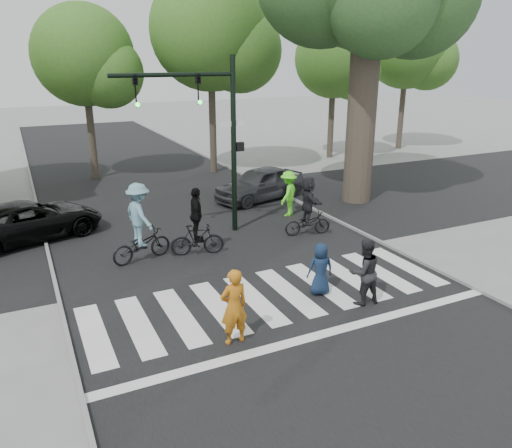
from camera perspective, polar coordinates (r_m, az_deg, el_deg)
The scene contains 20 objects.
ground at distance 12.39m, azimuth 4.01°, elevation -10.04°, with size 120.00×120.00×0.00m, color gray.
road_stem at distance 16.51m, azimuth -4.59°, elevation -2.51°, with size 10.00×70.00×0.01m, color black.
road_cross at distance 19.18m, azimuth -7.86°, elevation 0.41°, with size 70.00×10.00×0.01m, color black.
curb_left at distance 15.56m, azimuth -22.25°, elevation -5.09°, with size 0.10×70.00×0.10m, color gray.
curb_right at distance 18.79m, azimuth 9.89°, elevation 0.06°, with size 0.10×70.00×0.10m, color gray.
crosswalk at distance 12.90m, azimuth 2.55°, elevation -8.76°, with size 10.00×3.85×0.01m.
traffic_signal at distance 16.78m, azimuth -5.31°, elevation 11.56°, with size 4.45×0.29×6.00m.
bg_tree_2 at distance 26.29m, azimuth -18.48°, elevation 17.35°, with size 5.04×4.80×8.40m.
bg_tree_3 at distance 26.56m, azimuth -4.41°, elevation 20.71°, with size 6.30×6.00×10.20m.
bg_tree_4 at distance 31.08m, azimuth 9.45°, elevation 17.79°, with size 4.83×4.60×8.15m.
bg_tree_5 at distance 35.30m, azimuth 17.47°, elevation 18.48°, with size 5.67×5.40×9.30m.
pedestrian_woman at distance 10.78m, azimuth -2.54°, elevation -9.44°, with size 0.63×0.42×1.73m, color #C37016.
pedestrian_child at distance 13.09m, azimuth 7.37°, elevation -5.12°, with size 0.69×0.45×1.40m, color #13233E.
pedestrian_adult at distance 12.71m, azimuth 12.27°, elevation -5.37°, with size 0.83×0.65×1.72m, color black.
cyclist_left at distance 15.36m, azimuth -13.10°, elevation -0.43°, with size 2.02×1.39×2.43m.
cyclist_mid at distance 15.57m, azimuth -6.78°, elevation -0.44°, with size 1.72×1.08×2.17m.
cyclist_right at distance 17.31m, azimuth 5.96°, elevation 1.67°, with size 1.71×1.59×2.07m.
car_suv at distance 18.54m, azimuth -24.44°, elevation 0.37°, with size 2.21×4.78×1.33m, color black.
car_grey at distance 21.65m, azimuth 0.44°, elevation 4.64°, with size 1.69×4.21×1.43m, color #393A3E.
bystander_hivis at distance 19.44m, azimuth 3.72°, elevation 3.50°, with size 1.15×0.66×1.77m, color #60FE26.
Camera 1 is at (-5.49, -9.40, 5.93)m, focal length 35.00 mm.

